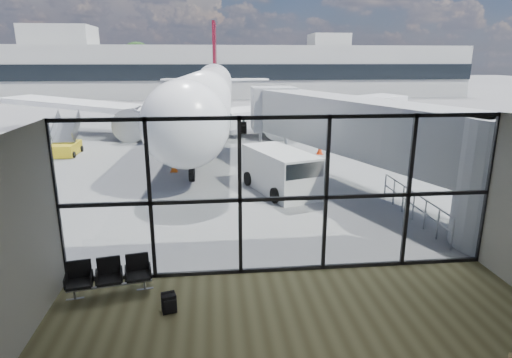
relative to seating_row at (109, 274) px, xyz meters
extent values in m
plane|color=slate|center=(4.67, 40.69, -0.52)|extent=(220.00, 220.00, 0.00)
cube|color=silver|center=(4.67, -3.31, 3.98)|extent=(12.00, 8.00, 0.02)
cube|color=white|center=(4.67, 0.69, 1.73)|extent=(12.00, 0.04, 4.50)
cube|color=black|center=(4.67, 0.69, -0.46)|extent=(12.00, 0.12, 0.10)
cube|color=black|center=(4.67, 0.69, 1.68)|extent=(12.00, 0.12, 0.10)
cube|color=black|center=(4.67, 0.69, 3.92)|extent=(12.00, 0.12, 0.10)
cube|color=black|center=(-1.33, 0.69, 1.73)|extent=(0.10, 0.12, 4.50)
cube|color=black|center=(1.07, 0.69, 1.73)|extent=(0.10, 0.12, 4.50)
cube|color=black|center=(3.47, 0.69, 1.73)|extent=(0.10, 0.12, 4.50)
cube|color=black|center=(5.87, 0.69, 1.73)|extent=(0.10, 0.12, 4.50)
cube|color=black|center=(8.27, 0.69, 1.73)|extent=(0.10, 0.12, 4.50)
cube|color=black|center=(10.67, 0.69, 1.73)|extent=(0.10, 0.12, 4.50)
cylinder|color=#939597|center=(11.87, 1.69, 1.58)|extent=(2.80, 2.80, 4.20)
cube|color=#939597|center=(9.22, 8.69, 2.48)|extent=(7.45, 14.81, 2.40)
cube|color=#939597|center=(6.57, 15.69, 2.48)|extent=(2.60, 2.20, 2.60)
cylinder|color=gray|center=(5.77, 15.69, 0.38)|extent=(0.20, 0.20, 1.80)
cylinder|color=gray|center=(7.37, 15.69, 0.38)|extent=(0.20, 0.20, 1.80)
cylinder|color=black|center=(6.57, 15.69, -0.27)|extent=(1.80, 0.56, 0.56)
cylinder|color=gray|center=(10.27, 1.49, 0.03)|extent=(0.06, 0.06, 1.10)
cylinder|color=gray|center=(10.27, 2.39, 0.03)|extent=(0.06, 0.06, 1.10)
cylinder|color=gray|center=(10.27, 3.29, 0.03)|extent=(0.06, 0.06, 1.10)
cylinder|color=gray|center=(10.27, 4.19, 0.03)|extent=(0.06, 0.06, 1.10)
cylinder|color=gray|center=(10.27, 5.09, 0.03)|extent=(0.06, 0.06, 1.10)
cylinder|color=gray|center=(10.27, 5.99, 0.03)|extent=(0.06, 0.06, 1.10)
cylinder|color=gray|center=(10.27, 6.89, 0.03)|extent=(0.06, 0.06, 1.10)
cylinder|color=gray|center=(10.27, 4.19, 0.56)|extent=(0.06, 5.40, 0.06)
cylinder|color=gray|center=(10.27, 4.19, 0.08)|extent=(0.06, 5.40, 0.06)
cube|color=#A7A7A3|center=(4.67, 62.69, 3.48)|extent=(80.00, 12.00, 8.00)
cube|color=black|center=(4.67, 56.59, 3.48)|extent=(80.00, 0.20, 2.40)
cube|color=#A7A7A3|center=(-20.33, 62.69, 8.98)|extent=(10.00, 8.00, 3.00)
cube|color=#A7A7A3|center=(22.67, 62.69, 8.48)|extent=(6.00, 6.00, 2.00)
cylinder|color=#382619|center=(-34.33, 72.69, 1.01)|extent=(0.50, 0.50, 3.06)
sphere|color=black|center=(-34.33, 72.69, 4.75)|extent=(5.61, 5.61, 5.61)
cylinder|color=#382619|center=(-28.33, 72.69, 1.19)|extent=(0.50, 0.50, 3.42)
sphere|color=black|center=(-28.33, 72.69, 5.37)|extent=(6.27, 6.27, 6.27)
cylinder|color=#382619|center=(-22.33, 72.69, 0.83)|extent=(0.50, 0.50, 2.70)
sphere|color=black|center=(-22.33, 72.69, 4.13)|extent=(4.95, 4.95, 4.95)
cylinder|color=#382619|center=(-16.33, 72.69, 1.01)|extent=(0.50, 0.50, 3.06)
sphere|color=black|center=(-16.33, 72.69, 4.75)|extent=(5.61, 5.61, 5.61)
cylinder|color=#382619|center=(-10.33, 72.69, 1.19)|extent=(0.50, 0.50, 3.42)
sphere|color=black|center=(-10.33, 72.69, 5.37)|extent=(6.27, 6.27, 6.27)
cube|color=gray|center=(0.02, -0.11, -0.28)|extent=(2.10, 0.45, 0.04)
cube|color=black|center=(-0.69, -0.24, -0.10)|extent=(0.69, 0.66, 0.08)
cube|color=black|center=(-0.74, 0.02, 0.15)|extent=(0.60, 0.17, 0.53)
cube|color=black|center=(0.02, -0.11, -0.10)|extent=(0.69, 0.66, 0.08)
cube|color=black|center=(-0.03, 0.15, 0.15)|extent=(0.60, 0.17, 0.53)
cube|color=black|center=(0.73, 0.01, -0.10)|extent=(0.69, 0.66, 0.08)
cube|color=black|center=(0.68, 0.28, 0.15)|extent=(0.60, 0.17, 0.53)
cylinder|color=gray|center=(-0.83, -0.27, -0.40)|extent=(0.06, 0.06, 0.24)
cylinder|color=gray|center=(0.87, 0.04, -0.40)|extent=(0.06, 0.06, 0.24)
cube|color=black|center=(1.62, -1.11, -0.29)|extent=(0.38, 0.29, 0.47)
cube|color=black|center=(1.65, -1.24, -0.29)|extent=(0.28, 0.13, 0.32)
cylinder|color=black|center=(1.59, -1.01, -0.05)|extent=(0.33, 0.17, 0.09)
cylinder|color=white|center=(2.45, 24.19, 2.65)|extent=(5.57, 31.85, 3.91)
sphere|color=white|center=(1.62, 8.37, 2.65)|extent=(3.91, 3.91, 3.91)
cone|color=white|center=(3.42, 42.65, 2.96)|extent=(4.24, 6.53, 3.91)
cube|color=black|center=(1.65, 9.00, 3.18)|extent=(2.39, 1.39, 0.53)
cube|color=white|center=(-6.46, 25.72, 1.75)|extent=(16.08, 9.04, 1.25)
cylinder|color=black|center=(-3.09, 23.43, 0.69)|extent=(2.40, 3.70, 2.22)
cube|color=white|center=(0.02, 42.30, 3.07)|extent=(6.10, 3.34, 0.19)
cube|color=white|center=(11.47, 24.77, 1.75)|extent=(16.23, 7.56, 1.25)
cylinder|color=black|center=(7.88, 22.85, 0.69)|extent=(2.40, 3.70, 2.22)
cube|color=white|center=(6.77, 41.95, 3.07)|extent=(6.04, 2.78, 0.19)
cube|color=#580C1A|center=(3.42, 42.65, 6.45)|extent=(0.53, 4.03, 6.34)
cylinder|color=gray|center=(1.73, 10.48, 0.22)|extent=(0.21, 0.21, 1.48)
cylinder|color=black|center=(1.73, 10.48, -0.15)|extent=(0.30, 0.75, 0.74)
cylinder|color=black|center=(-0.48, 24.88, -0.05)|extent=(0.53, 1.04, 1.01)
cylinder|color=black|center=(5.43, 24.56, -0.05)|extent=(0.53, 1.04, 1.01)
cube|color=silver|center=(5.84, 8.43, 0.43)|extent=(3.22, 4.78, 1.91)
cube|color=black|center=(6.36, 6.89, 0.96)|extent=(2.09, 1.67, 0.67)
cylinder|color=black|center=(5.40, 6.76, -0.19)|extent=(0.44, 0.71, 0.67)
cylinder|color=black|center=(7.21, 7.37, -0.19)|extent=(0.44, 0.71, 0.67)
cylinder|color=black|center=(4.48, 9.48, -0.19)|extent=(0.44, 0.71, 0.67)
cylinder|color=black|center=(6.29, 10.09, -0.19)|extent=(0.44, 0.71, 0.67)
cube|color=black|center=(1.67, 20.02, 0.07)|extent=(1.96, 3.41, 1.08)
cube|color=black|center=(1.86, 21.30, 0.88)|extent=(1.67, 2.84, 1.11)
cylinder|color=black|center=(0.77, 19.06, -0.25)|extent=(0.29, 0.56, 0.54)
cylinder|color=black|center=(2.26, 18.84, -0.25)|extent=(0.29, 0.56, 0.54)
cylinder|color=black|center=(1.08, 21.19, -0.25)|extent=(0.29, 0.56, 0.54)
cylinder|color=black|center=(2.57, 20.97, -0.25)|extent=(0.29, 0.56, 0.54)
cube|color=gold|center=(-6.55, 17.52, -0.11)|extent=(1.51, 2.59, 0.73)
cube|color=gray|center=(-6.56, 18.25, 0.94)|extent=(1.31, 2.10, 1.35)
cylinder|color=black|center=(-7.27, 16.59, -0.32)|extent=(0.19, 0.41, 0.40)
cylinder|color=black|center=(-5.80, 16.62, -0.32)|extent=(0.19, 0.41, 0.40)
cylinder|color=black|center=(-7.30, 18.42, -0.32)|extent=(0.19, 0.41, 0.40)
cylinder|color=black|center=(-5.83, 18.45, -0.32)|extent=(0.19, 0.41, 0.40)
cube|color=#F35F0C|center=(0.67, 12.52, -0.51)|extent=(0.39, 0.39, 0.03)
cone|color=#F35F0C|center=(0.67, 12.52, -0.24)|extent=(0.37, 0.37, 0.56)
cube|color=#FF540D|center=(6.83, 15.47, -0.50)|extent=(0.48, 0.48, 0.03)
cone|color=#FF540D|center=(6.83, 15.47, -0.18)|extent=(0.46, 0.46, 0.68)
cube|color=red|center=(9.67, 16.04, -0.51)|extent=(0.42, 0.42, 0.03)
cone|color=red|center=(9.67, 16.04, -0.22)|extent=(0.40, 0.40, 0.60)
camera|label=1|loc=(2.74, -10.37, 5.38)|focal=30.00mm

